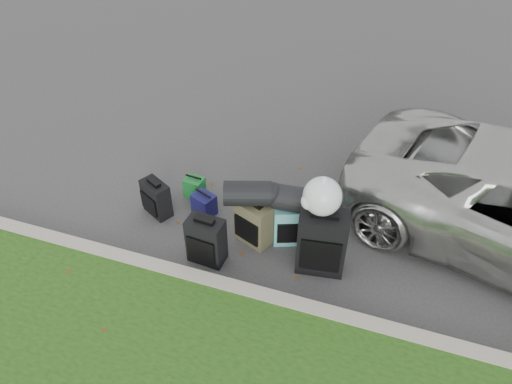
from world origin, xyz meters
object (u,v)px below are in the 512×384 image
(tote_navy, at_px, (204,204))
(suitcase_large_black_right, at_px, (322,242))
(suitcase_large_black_left, at_px, (206,241))
(suitcase_olive, at_px, (254,222))
(suitcase_small_black, at_px, (156,198))
(tote_green, at_px, (195,187))
(suitcase_teal, at_px, (289,225))

(tote_navy, bearing_deg, suitcase_large_black_right, 7.59)
(suitcase_large_black_right, bearing_deg, suitcase_large_black_left, -174.99)
(suitcase_olive, height_order, suitcase_large_black_right, suitcase_large_black_right)
(suitcase_small_black, xyz_separation_m, tote_navy, (0.61, 0.19, -0.10))
(suitcase_small_black, xyz_separation_m, tote_green, (0.33, 0.49, -0.11))
(suitcase_teal, height_order, tote_navy, suitcase_teal)
(suitcase_small_black, xyz_separation_m, suitcase_large_black_right, (2.32, -0.25, 0.17))
(suitcase_large_black_left, relative_size, suitcase_teal, 1.13)
(suitcase_teal, distance_m, suitcase_large_black_right, 0.59)
(suitcase_teal, bearing_deg, suitcase_large_black_left, -165.13)
(suitcase_teal, bearing_deg, suitcase_large_black_right, -53.65)
(suitcase_olive, relative_size, tote_green, 2.10)
(suitcase_small_black, distance_m, suitcase_large_black_left, 1.13)
(tote_green, bearing_deg, suitcase_large_black_right, -15.52)
(suitcase_large_black_left, height_order, tote_navy, suitcase_large_black_left)
(tote_green, bearing_deg, suitcase_large_black_left, -53.88)
(suitcase_large_black_right, bearing_deg, tote_green, 151.30)
(suitcase_small_black, height_order, tote_green, suitcase_small_black)
(suitcase_large_black_right, height_order, tote_navy, suitcase_large_black_right)
(tote_navy, bearing_deg, suitcase_small_black, -140.31)
(suitcase_small_black, relative_size, suitcase_olive, 0.82)
(suitcase_small_black, bearing_deg, suitcase_large_black_left, -2.30)
(suitcase_teal, relative_size, tote_navy, 1.80)
(suitcase_small_black, bearing_deg, tote_navy, 45.53)
(suitcase_small_black, height_order, suitcase_large_black_left, suitcase_large_black_left)
(suitcase_small_black, distance_m, tote_green, 0.60)
(suitcase_large_black_left, relative_size, suitcase_large_black_right, 0.75)
(suitcase_small_black, distance_m, suitcase_large_black_right, 2.34)
(suitcase_small_black, xyz_separation_m, suitcase_teal, (1.84, 0.06, 0.03))
(suitcase_large_black_left, bearing_deg, tote_green, 125.49)
(suitcase_small_black, bearing_deg, suitcase_teal, 29.73)
(suitcase_large_black_right, bearing_deg, tote_navy, 157.22)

